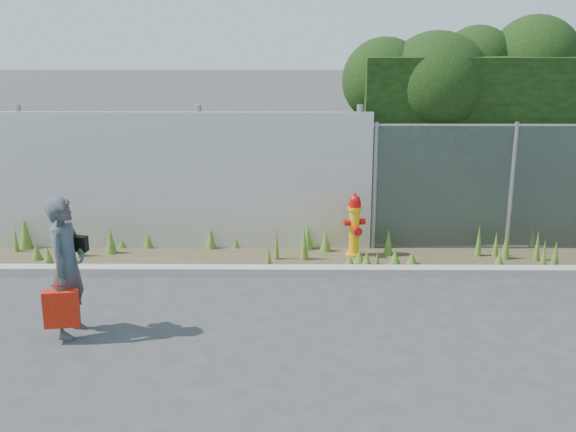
{
  "coord_description": "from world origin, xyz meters",
  "views": [
    {
      "loc": [
        -0.23,
        -8.03,
        3.68
      ],
      "look_at": [
        -0.3,
        1.4,
        1.0
      ],
      "focal_mm": 45.0,
      "sensor_mm": 36.0,
      "label": 1
    }
  ],
  "objects": [
    {
      "name": "ground",
      "position": [
        0.0,
        0.0,
        0.0
      ],
      "size": [
        80.0,
        80.0,
        0.0
      ],
      "primitive_type": "plane",
      "color": "#343436",
      "rests_on": "ground"
    },
    {
      "name": "curb",
      "position": [
        0.0,
        1.8,
        0.06
      ],
      "size": [
        16.0,
        0.22,
        0.12
      ],
      "primitive_type": "cube",
      "color": "gray",
      "rests_on": "ground"
    },
    {
      "name": "weed_strip",
      "position": [
        0.49,
        2.47,
        0.12
      ],
      "size": [
        16.0,
        1.31,
        0.54
      ],
      "color": "#403724",
      "rests_on": "ground"
    },
    {
      "name": "corrugated_fence",
      "position": [
        -3.25,
        3.01,
        1.1
      ],
      "size": [
        8.5,
        0.21,
        2.3
      ],
      "color": "silver",
      "rests_on": "ground"
    },
    {
      "name": "hedge",
      "position": [
        4.21,
        4.0,
        1.94
      ],
      "size": [
        7.63,
        1.91,
        3.65
      ],
      "color": "black",
      "rests_on": "ground"
    },
    {
      "name": "fire_hydrant",
      "position": [
        0.72,
        2.63,
        0.49
      ],
      "size": [
        0.34,
        0.3,
        1.01
      ],
      "rotation": [
        0.0,
        0.0,
        0.29
      ],
      "color": "#DF9F0B",
      "rests_on": "ground"
    },
    {
      "name": "woman",
      "position": [
        -2.85,
        -0.19,
        0.84
      ],
      "size": [
        0.5,
        0.67,
        1.67
      ],
      "primitive_type": "imported",
      "rotation": [
        0.0,
        0.0,
        1.39
      ],
      "color": "#11666C",
      "rests_on": "ground"
    },
    {
      "name": "red_tote_bag",
      "position": [
        -2.88,
        -0.42,
        0.41
      ],
      "size": [
        0.39,
        0.14,
        0.51
      ],
      "rotation": [
        0.0,
        0.0,
        0.15
      ],
      "color": "#A21509"
    },
    {
      "name": "black_shoulder_bag",
      "position": [
        -2.76,
        -0.02,
        1.06
      ],
      "size": [
        0.24,
        0.1,
        0.18
      ],
      "rotation": [
        0.0,
        0.0,
        -0.21
      ],
      "color": "black"
    }
  ]
}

